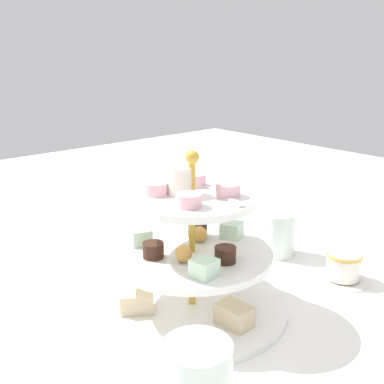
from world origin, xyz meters
name	(u,v)px	position (x,y,z in m)	size (l,w,h in m)	color
ground_plane	(192,309)	(0.00, 0.00, 0.00)	(2.40, 2.40, 0.00)	white
tiered_serving_stand	(192,264)	(0.00, 0.00, 0.07)	(0.29, 0.29, 0.24)	white
water_glass_short_left	(278,234)	(0.04, -0.25, 0.04)	(0.06, 0.06, 0.08)	silver
teacup_with_saucer	(343,267)	(-0.10, -0.25, 0.02)	(0.09, 0.09, 0.05)	white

